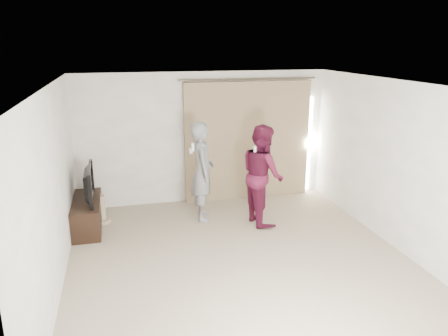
{
  "coord_description": "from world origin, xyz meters",
  "views": [
    {
      "loc": [
        -1.63,
        -5.62,
        3.14
      ],
      "look_at": [
        0.04,
        1.2,
        1.11
      ],
      "focal_mm": 35.0,
      "sensor_mm": 36.0,
      "label": 1
    }
  ],
  "objects_px": {
    "tv_console": "(87,214)",
    "person_man": "(202,171)",
    "tv": "(85,184)",
    "person_woman": "(262,174)"
  },
  "relations": [
    {
      "from": "tv_console",
      "to": "person_man",
      "type": "bearing_deg",
      "value": -0.88
    },
    {
      "from": "tv",
      "to": "person_woman",
      "type": "height_order",
      "value": "person_woman"
    },
    {
      "from": "person_man",
      "to": "person_woman",
      "type": "height_order",
      "value": "person_man"
    },
    {
      "from": "tv_console",
      "to": "tv",
      "type": "distance_m",
      "value": 0.55
    },
    {
      "from": "person_man",
      "to": "person_woman",
      "type": "xyz_separation_m",
      "value": [
        1.0,
        -0.41,
        -0.01
      ]
    },
    {
      "from": "tv_console",
      "to": "tv",
      "type": "xyz_separation_m",
      "value": [
        0.0,
        0.0,
        0.55
      ]
    },
    {
      "from": "tv_console",
      "to": "tv",
      "type": "bearing_deg",
      "value": 0.0
    },
    {
      "from": "person_woman",
      "to": "tv",
      "type": "bearing_deg",
      "value": 171.75
    },
    {
      "from": "tv_console",
      "to": "person_man",
      "type": "xyz_separation_m",
      "value": [
        2.04,
        -0.03,
        0.65
      ]
    },
    {
      "from": "tv_console",
      "to": "person_woman",
      "type": "bearing_deg",
      "value": -8.25
    }
  ]
}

